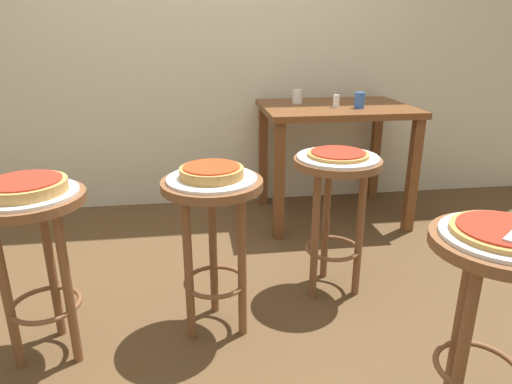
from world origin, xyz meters
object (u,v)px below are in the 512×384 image
(stool_foreground, at_px, (493,290))
(serving_plate_leftside, at_px, (212,179))
(cup_far_edge, at_px, (297,96))
(stool_leftside, at_px, (213,220))
(serving_plate_foreground, at_px, (504,236))
(pizza_foreground, at_px, (505,231))
(serving_plate_middle, at_px, (26,194))
(dining_table, at_px, (335,125))
(pizza_middle, at_px, (25,186))
(stool_middle, at_px, (34,239))
(condiment_shaker, at_px, (336,101))
(pizza_leftside, at_px, (212,172))
(pizza_rear, at_px, (338,154))
(cup_near_edge, at_px, (360,100))
(stool_rear, at_px, (336,194))
(serving_plate_rear, at_px, (338,157))

(stool_foreground, height_order, serving_plate_leftside, serving_plate_leftside)
(stool_foreground, bearing_deg, cup_far_edge, 94.63)
(stool_leftside, bearing_deg, serving_plate_foreground, -39.25)
(pizza_foreground, bearing_deg, serving_plate_middle, 158.70)
(dining_table, bearing_deg, pizza_middle, -140.83)
(serving_plate_middle, xyz_separation_m, cup_far_edge, (1.31, 1.37, 0.13))
(stool_foreground, bearing_deg, pizza_middle, 158.70)
(stool_middle, relative_size, dining_table, 0.71)
(cup_far_edge, height_order, condiment_shaker, cup_far_edge)
(serving_plate_foreground, relative_size, pizza_leftside, 1.40)
(pizza_rear, xyz_separation_m, cup_far_edge, (0.05, 1.06, 0.11))
(serving_plate_leftside, relative_size, cup_near_edge, 3.67)
(stool_leftside, bearing_deg, stool_rear, 21.78)
(serving_plate_foreground, height_order, stool_leftside, serving_plate_foreground)
(stool_rear, bearing_deg, stool_leftside, -158.22)
(serving_plate_middle, height_order, stool_leftside, serving_plate_middle)
(serving_plate_rear, distance_m, dining_table, 0.98)
(pizza_foreground, height_order, cup_far_edge, cup_far_edge)
(cup_near_edge, xyz_separation_m, cup_far_edge, (-0.34, 0.25, -0.00))
(cup_far_edge, bearing_deg, pizza_rear, -92.70)
(stool_foreground, relative_size, serving_plate_rear, 1.81)
(cup_far_edge, bearing_deg, pizza_foreground, -85.37)
(pizza_middle, height_order, stool_leftside, pizza_middle)
(dining_table, bearing_deg, stool_rear, -106.58)
(cup_near_edge, bearing_deg, dining_table, 131.50)
(stool_foreground, relative_size, serving_plate_foreground, 1.93)
(stool_foreground, bearing_deg, stool_rear, 103.16)
(serving_plate_foreground, distance_m, stool_middle, 1.58)
(serving_plate_foreground, bearing_deg, serving_plate_leftside, 140.75)
(stool_middle, height_order, cup_far_edge, cup_far_edge)
(stool_foreground, bearing_deg, serving_plate_middle, 158.70)
(serving_plate_foreground, xyz_separation_m, cup_far_edge, (-0.16, 1.94, 0.13))
(cup_near_edge, bearing_deg, pizza_foreground, -96.12)
(serving_plate_foreground, xyz_separation_m, pizza_foreground, (-0.00, 0.00, 0.02))
(pizza_leftside, bearing_deg, serving_plate_foreground, -39.25)
(dining_table, bearing_deg, stool_leftside, -126.54)
(serving_plate_leftside, bearing_deg, stool_foreground, -39.25)
(pizza_foreground, bearing_deg, cup_far_edge, 94.63)
(pizza_rear, relative_size, cup_near_edge, 2.88)
(serving_plate_leftside, xyz_separation_m, stool_rear, (0.59, 0.24, -0.18))
(stool_middle, bearing_deg, pizza_rear, 14.09)
(cup_near_edge, distance_m, cup_far_edge, 0.42)
(stool_middle, height_order, serving_plate_rear, serving_plate_rear)
(pizza_middle, height_order, cup_far_edge, cup_far_edge)
(pizza_rear, xyz_separation_m, dining_table, (0.28, 0.93, -0.06))
(stool_foreground, height_order, pizza_rear, pizza_rear)
(dining_table, distance_m, condiment_shaker, 0.19)
(pizza_middle, height_order, serving_plate_rear, pizza_middle)
(serving_plate_middle, bearing_deg, pizza_rear, 14.09)
(serving_plate_middle, xyz_separation_m, serving_plate_leftside, (0.67, 0.08, 0.00))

